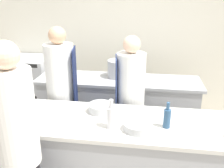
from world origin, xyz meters
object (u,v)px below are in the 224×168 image
Objects in this scene: chef_at_pass_far at (130,102)px; bowl_mixing_large at (101,108)px; chef_at_stove at (62,95)px; bottle_vinegar at (111,117)px; oven_range at (30,86)px; bottle_olive_oil at (2,115)px; bottle_wine at (167,118)px; stockpot at (118,69)px; bowl_ceramic_blue at (17,107)px; chef_at_prep_near at (19,152)px; bowl_prep_small at (138,126)px.

bowl_mixing_large is (-0.28, -0.44, 0.12)m from chef_at_pass_far.
chef_at_stove reaches higher than bottle_vinegar.
bottle_olive_oil reaches higher than oven_range.
bottle_wine and stockpot have the same top height.
oven_range is 1.88m from bowl_ceramic_blue.
bottle_olive_oil reaches higher than bottle_vinegar.
bottle_olive_oil reaches higher than bowl_mixing_large.
bottle_wine is at bearing -38.42° from oven_range.
chef_at_pass_far is at bearing 79.38° from chef_at_stove.
stockpot is (0.04, 1.15, 0.08)m from bowl_mixing_large.
chef_at_stove is 6.75× the size of bowl_mixing_large.
bowl_ceramic_blue is 0.90× the size of stockpot.
bottle_olive_oil reaches higher than bowl_ceramic_blue.
chef_at_stove is at bearing 134.72° from bottle_vinegar.
bottle_vinegar is at bearing -46.21° from chef_at_prep_near.
bowl_prep_small is at bearing -0.48° from bottle_vinegar.
chef_at_prep_near is 6.42× the size of bowl_ceramic_blue.
chef_at_pass_far is 0.79m from bottle_wine.
chef_at_stove is at bearing 142.78° from bowl_prep_small.
bottle_wine reaches higher than bowl_prep_small.
bottle_olive_oil is at bearing -173.96° from bowl_prep_small.
chef_at_prep_near is at bearing -153.65° from bottle_wine.
bowl_prep_small is at bearing 41.98° from chef_at_stove.
bowl_ceramic_blue is at bearing 36.03° from chef_at_prep_near.
stockpot is at bearing 114.51° from bottle_wine.
bowl_mixing_large is (0.50, 0.81, 0.03)m from chef_at_prep_near.
chef_at_stove is 1.42m from bottle_wine.
chef_at_stove is 1.06m from bottle_vinegar.
chef_at_stove is at bearing 81.77° from chef_at_pass_far.
bowl_prep_small is (2.00, -1.88, 0.42)m from oven_range.
bowl_ceramic_blue is (-1.16, -0.55, 0.12)m from chef_at_pass_far.
bottle_olive_oil is 0.96m from bowl_mixing_large.
bottle_wine is at bearing 8.15° from bottle_olive_oil.
bowl_ceramic_blue is (-0.04, 0.33, -0.09)m from bottle_olive_oil.
bottle_wine is 0.98× the size of bowl_prep_small.
stockpot is at bearing 103.95° from bowl_prep_small.
bowl_mixing_large is at bearing 142.45° from bowl_prep_small.
bottle_olive_oil is 1.22× the size of bowl_prep_small.
chef_at_prep_near reaches higher than stockpot.
bottle_vinegar is 0.35m from bowl_mixing_large.
bowl_mixing_large is at bearing -25.01° from chef_at_prep_near.
bottle_vinegar is at bearing 33.93° from chef_at_stove.
chef_at_prep_near is 2.03m from stockpot.
bottle_vinegar is (1.76, -1.88, 0.50)m from oven_range.
bowl_prep_small is at bearing -178.71° from chef_at_pass_far.
bowl_ceramic_blue is (0.71, -1.69, 0.43)m from oven_range.
chef_at_stove is at bearing -48.13° from oven_range.
chef_at_prep_near is at bearing -46.04° from bottle_olive_oil.
bottle_vinegar reaches higher than oven_range.
bowl_ceramic_blue is at bearing -172.75° from bowl_mixing_large.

